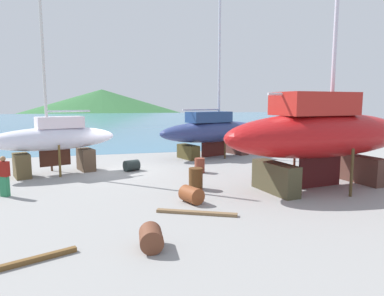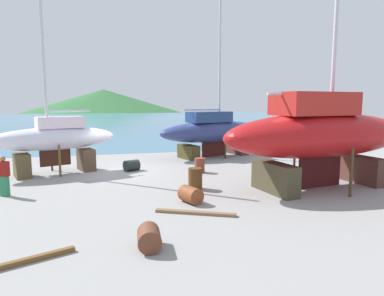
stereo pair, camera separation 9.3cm
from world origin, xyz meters
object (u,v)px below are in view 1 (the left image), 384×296
sailboat_far_slipway (55,140)px  barrel_by_slipway (132,165)px  worker (4,176)px  barrel_tipped_right (151,238)px  barrel_blue_faded (200,165)px  sailboat_large_starboard (321,134)px  barrel_rust_near (191,195)px  barrel_rust_mid (196,179)px  sailboat_mid_port (213,131)px

sailboat_far_slipway → barrel_by_slipway: 4.32m
worker → barrel_tipped_right: worker is taller
barrel_blue_faded → barrel_by_slipway: 3.87m
worker → barrel_tipped_right: 8.38m
sailboat_large_starboard → barrel_rust_near: (-6.26, -0.96, -2.12)m
sailboat_large_starboard → barrel_blue_faded: bearing=125.8°
worker → sailboat_far_slipway: bearing=-170.0°
barrel_rust_mid → worker: bearing=174.5°
barrel_rust_near → worker: bearing=158.9°
barrel_by_slipway → barrel_rust_near: bearing=-75.6°
sailboat_mid_port → barrel_blue_faded: 5.98m
sailboat_mid_port → barrel_by_slipway: 7.38m
barrel_by_slipway → barrel_tipped_right: bearing=-91.6°
sailboat_far_slipway → worker: bearing=51.2°
barrel_tipped_right → barrel_rust_near: barrel_rust_near is taller
barrel_rust_near → barrel_rust_mid: bearing=70.6°
worker → barrel_rust_near: bearing=97.6°
barrel_blue_faded → barrel_by_slipway: (-3.61, 1.37, -0.09)m
worker → barrel_blue_faded: 9.48m
sailboat_mid_port → barrel_rust_mid: size_ratio=13.06×
sailboat_large_starboard → barrel_by_slipway: (-8.01, 5.87, -2.13)m
barrel_blue_faded → barrel_rust_mid: 3.63m
barrel_by_slipway → barrel_rust_near: (1.76, -6.84, 0.01)m
worker → barrel_by_slipway: size_ratio=2.08×
sailboat_far_slipway → barrel_by_slipway: bearing=156.5°
barrel_by_slipway → sailboat_large_starboard: bearing=-36.2°
worker → barrel_by_slipway: (5.47, 4.06, -0.56)m
sailboat_large_starboard → sailboat_mid_port: sailboat_large_starboard is taller
sailboat_far_slipway → barrel_by_slipway: size_ratio=13.64×
sailboat_far_slipway → barrel_tipped_right: bearing=88.7°
sailboat_large_starboard → worker: size_ratio=8.45×
sailboat_mid_port → worker: size_ratio=7.36×
sailboat_mid_port → worker: bearing=-163.8°
barrel_blue_faded → barrel_rust_near: size_ratio=0.90×
sailboat_far_slipway → barrel_by_slipway: sailboat_far_slipway is taller
sailboat_mid_port → barrel_blue_faded: bearing=-133.6°
sailboat_large_starboard → sailboat_mid_port: bearing=92.6°
sailboat_far_slipway → sailboat_mid_port: 10.76m
barrel_rust_mid → barrel_rust_near: bearing=-109.4°
sailboat_far_slipway → sailboat_large_starboard: 13.51m
sailboat_large_starboard → barrel_tipped_right: (-8.32, -4.76, -2.13)m
sailboat_mid_port → barrel_rust_mid: (-3.63, -8.69, -1.35)m
barrel_rust_mid → barrel_by_slipway: bearing=117.1°
sailboat_far_slipway → barrel_rust_near: 9.26m
barrel_tipped_right → barrel_rust_near: size_ratio=0.96×
sailboat_large_starboard → worker: 13.69m
sailboat_far_slipway → barrel_blue_faded: 7.94m
sailboat_mid_port → barrel_rust_near: sailboat_mid_port is taller
worker → barrel_rust_mid: 7.98m
sailboat_mid_port → barrel_rust_mid: sailboat_mid_port is taller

